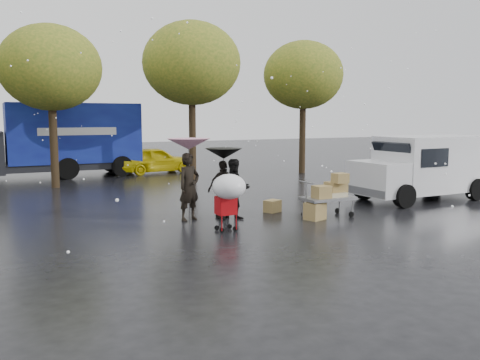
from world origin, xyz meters
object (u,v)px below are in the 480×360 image
shopping_cart (228,190)px  blue_truck (56,140)px  vendor_cart (331,192)px  white_van (424,166)px  person_black (224,189)px  yellow_taxi (154,160)px  person_pink (189,187)px

shopping_cart → blue_truck: blue_truck is taller
vendor_cart → white_van: bearing=12.6°
person_black → vendor_cart: person_black is taller
yellow_taxi → blue_truck: bearing=78.4°
shopping_cart → white_van: 8.37m
vendor_cart → blue_truck: (-5.71, 13.81, 1.03)m
person_black → white_van: 7.58m
shopping_cart → person_black: bearing=68.6°
vendor_cart → white_van: white_van is taller
blue_truck → yellow_taxi: bearing=-5.4°
person_pink → blue_truck: (-1.93, 12.40, 0.82)m
person_black → yellow_taxi: bearing=-97.9°
white_van → shopping_cart: bearing=-169.8°
vendor_cart → blue_truck: blue_truck is taller
shopping_cart → vendor_cart: bearing=6.9°
white_van → person_pink: bearing=177.8°
vendor_cart → white_van: (4.79, 1.07, 0.43)m
person_pink → shopping_cart: person_pink is taller
shopping_cart → white_van: size_ratio=0.30×
person_pink → shopping_cart: (0.34, -1.82, 0.13)m
blue_truck → person_pink: bearing=-81.1°
person_pink → yellow_taxi: 12.28m
vendor_cart → blue_truck: size_ratio=0.18×
person_black → yellow_taxi: person_black is taller
person_pink → person_black: size_ratio=1.14×
blue_truck → white_van: bearing=-50.5°
blue_truck → yellow_taxi: (4.68, -0.44, -1.08)m
yellow_taxi → person_pink: bearing=160.9°
blue_truck → shopping_cart: bearing=-80.9°
person_black → yellow_taxi: (1.75, 12.08, -0.14)m
white_van → blue_truck: bearing=129.5°
yellow_taxi → person_black: bearing=165.6°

